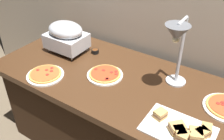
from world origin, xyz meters
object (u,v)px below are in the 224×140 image
object	(u,v)px
pizza_plate_front	(105,74)
sandwich_platter	(183,129)
heat_lamp	(177,40)
chafing_dish	(66,35)
pizza_plate_center	(45,75)
sauce_cup_near	(95,51)

from	to	relation	value
pizza_plate_front	sandwich_platter	bearing A→B (deg)	-17.54
heat_lamp	pizza_plate_front	size ratio (longest dim) A/B	1.87
chafing_dish	pizza_plate_center	world-z (taller)	chafing_dish
pizza_plate_front	sauce_cup_near	world-z (taller)	sauce_cup_near
heat_lamp	pizza_plate_center	world-z (taller)	heat_lamp
heat_lamp	pizza_plate_front	distance (m)	0.60
pizza_plate_front	pizza_plate_center	distance (m)	0.44
heat_lamp	sauce_cup_near	bearing A→B (deg)	170.10
sandwich_platter	sauce_cup_near	world-z (taller)	sandwich_platter
pizza_plate_front	sauce_cup_near	bearing A→B (deg)	138.73
chafing_dish	heat_lamp	xyz separation A→B (m)	(0.93, -0.02, 0.23)
pizza_plate_center	sauce_cup_near	xyz separation A→B (m)	(0.10, 0.47, 0.01)
sandwich_platter	chafing_dish	bearing A→B (deg)	163.64
heat_lamp	sandwich_platter	distance (m)	0.52
pizza_plate_center	sauce_cup_near	world-z (taller)	sauce_cup_near
sandwich_platter	pizza_plate_center	bearing A→B (deg)	-178.21
pizza_plate_center	sandwich_platter	bearing A→B (deg)	1.79
pizza_plate_center	sauce_cup_near	distance (m)	0.48
pizza_plate_front	sauce_cup_near	distance (m)	0.35
pizza_plate_front	sandwich_platter	world-z (taller)	sandwich_platter
heat_lamp	chafing_dish	bearing A→B (deg)	178.64
chafing_dish	sandwich_platter	xyz separation A→B (m)	(1.14, -0.34, -0.13)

